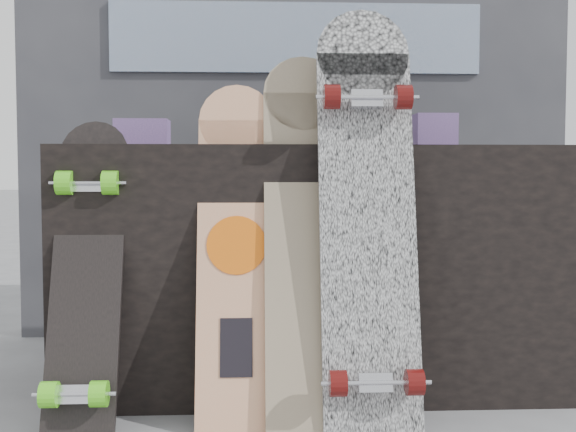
{
  "coord_description": "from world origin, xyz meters",
  "views": [
    {
      "loc": [
        -0.19,
        -1.91,
        0.72
      ],
      "look_at": [
        -0.09,
        0.2,
        0.59
      ],
      "focal_mm": 45.0,
      "sensor_mm": 36.0,
      "label": 1
    }
  ],
  "objects": [
    {
      "name": "longboard_cascadia",
      "position": [
        0.13,
        0.11,
        0.62
      ],
      "size": [
        0.27,
        0.35,
        1.2
      ],
      "rotation": [
        -0.23,
        0.0,
        0.0
      ],
      "color": "white",
      "rests_on": "ground"
    },
    {
      "name": "longboard_geisha",
      "position": [
        -0.24,
        0.18,
        0.52
      ],
      "size": [
        0.23,
        0.3,
        0.99
      ],
      "rotation": [
        -0.28,
        0.0,
        0.0
      ],
      "color": "#CFAD8B",
      "rests_on": "ground"
    },
    {
      "name": "longboard_celtic",
      "position": [
        -0.04,
        0.17,
        0.57
      ],
      "size": [
        0.24,
        0.35,
        1.08
      ],
      "rotation": [
        -0.31,
        0.0,
        0.0
      ],
      "color": "beige",
      "rests_on": "ground"
    },
    {
      "name": "vendor_table",
      "position": [
        0.0,
        0.5,
        0.4
      ],
      "size": [
        1.6,
        0.6,
        0.8
      ],
      "primitive_type": "cube",
      "color": "black",
      "rests_on": "ground"
    },
    {
      "name": "skateboard_dark",
      "position": [
        -0.67,
        0.16,
        0.45
      ],
      "size": [
        0.2,
        0.37,
        0.88
      ],
      "rotation": [
        -0.34,
        0.0,
        0.0
      ],
      "color": "black",
      "rests_on": "ground"
    },
    {
      "name": "merch_box_purple",
      "position": [
        -0.57,
        0.61,
        0.85
      ],
      "size": [
        0.18,
        0.12,
        0.1
      ],
      "primitive_type": "cube",
      "color": "#513E80",
      "rests_on": "vendor_table"
    },
    {
      "name": "merch_box_flat",
      "position": [
        -0.01,
        0.59,
        0.83
      ],
      "size": [
        0.22,
        0.1,
        0.06
      ],
      "primitive_type": "cube",
      "color": "#D1B78C",
      "rests_on": "vendor_table"
    },
    {
      "name": "merch_box_small",
      "position": [
        0.44,
        0.59,
        0.86
      ],
      "size": [
        0.14,
        0.14,
        0.12
      ],
      "primitive_type": "cube",
      "color": "#513E80",
      "rests_on": "vendor_table"
    },
    {
      "name": "booth",
      "position": [
        0.0,
        1.35,
        1.1
      ],
      "size": [
        2.4,
        0.22,
        2.2
      ],
      "color": "#36363C",
      "rests_on": "ground"
    }
  ]
}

